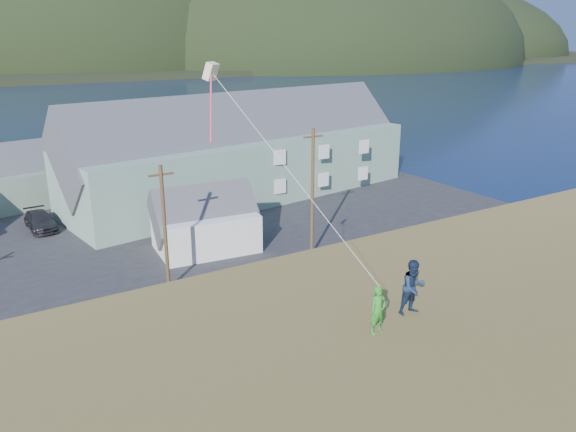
# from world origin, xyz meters

# --- Properties ---
(ground) EXTENTS (900.00, 900.00, 0.00)m
(ground) POSITION_xyz_m (0.00, 0.00, 0.00)
(ground) COLOR #0A1638
(ground) RESTS_ON ground
(grass_strip) EXTENTS (110.00, 8.00, 0.10)m
(grass_strip) POSITION_xyz_m (0.00, -2.00, 0.05)
(grass_strip) COLOR #4C3D19
(grass_strip) RESTS_ON ground
(waterfront_lot) EXTENTS (72.00, 36.00, 0.12)m
(waterfront_lot) POSITION_xyz_m (0.00, 17.00, 0.06)
(waterfront_lot) COLOR #28282B
(waterfront_lot) RESTS_ON ground
(far_hills) EXTENTS (760.00, 265.00, 143.00)m
(far_hills) POSITION_xyz_m (35.59, 279.38, 2.00)
(far_hills) COLOR black
(far_hills) RESTS_ON ground
(lodge) EXTENTS (37.18, 15.19, 12.70)m
(lodge) POSITION_xyz_m (15.30, 18.54, 4.88)
(lodge) COLOR gray
(lodge) RESTS_ON waterfront_lot
(shed_white) EXTENTS (8.18, 5.84, 6.15)m
(shed_white) POSITION_xyz_m (5.71, 6.73, 2.37)
(shed_white) COLOR white
(shed_white) RESTS_ON waterfront_lot
(utility_poles) EXTENTS (31.97, 0.24, 9.52)m
(utility_poles) POSITION_xyz_m (-2.02, 1.50, 4.55)
(utility_poles) COLOR #47331E
(utility_poles) RESTS_ON waterfront_lot
(kite_flyer_green) EXTENTS (0.57, 0.38, 1.55)m
(kite_flyer_green) POSITION_xyz_m (0.24, -19.38, 7.98)
(kite_flyer_green) COLOR #298724
(kite_flyer_green) RESTS_ON hillside
(kite_flyer_navy) EXTENTS (0.94, 0.76, 1.85)m
(kite_flyer_navy) POSITION_xyz_m (2.04, -18.98, 8.12)
(kite_flyer_navy) COLOR #172540
(kite_flyer_navy) RESTS_ON hillside
(kite_rig) EXTENTS (1.99, 3.07, 8.59)m
(kite_rig) POSITION_xyz_m (-2.51, -14.13, 14.53)
(kite_rig) COLOR #F4E6B9
(kite_rig) RESTS_ON ground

